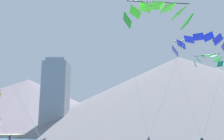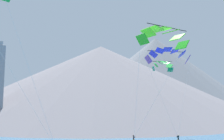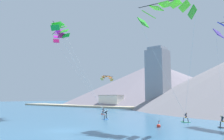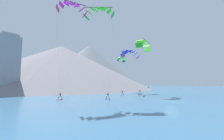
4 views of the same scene
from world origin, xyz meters
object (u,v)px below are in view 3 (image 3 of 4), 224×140
(kitesurfer_far_left, at_px, (224,124))
(kitesurfer_near_trail, at_px, (185,119))
(parafoil_kite_mid_center, at_px, (59,35))
(parafoil_kite_near_lead, at_px, (61,28))
(race_marker_buoy, at_px, (159,126))
(kitesurfer_near_lead, at_px, (106,117))
(kitesurfer_mid_center, at_px, (103,112))
(parafoil_kite_near_trail, at_px, (166,11))
(parafoil_kite_distant_high_outer, at_px, (107,77))

(kitesurfer_far_left, bearing_deg, kitesurfer_near_trail, 152.62)
(kitesurfer_far_left, bearing_deg, parafoil_kite_mid_center, -174.90)
(parafoil_kite_near_lead, bearing_deg, race_marker_buoy, 2.62)
(kitesurfer_near_lead, height_order, kitesurfer_mid_center, kitesurfer_mid_center)
(kitesurfer_near_lead, relative_size, parafoil_kite_mid_center, 0.10)
(kitesurfer_near_lead, xyz_separation_m, parafoil_kite_near_trail, (14.12, -3.37, 15.93))
(kitesurfer_mid_center, height_order, race_marker_buoy, kitesurfer_mid_center)
(kitesurfer_mid_center, distance_m, parafoil_kite_distant_high_outer, 20.68)
(parafoil_kite_distant_high_outer, distance_m, race_marker_buoy, 42.74)
(kitesurfer_far_left, xyz_separation_m, parafoil_kite_near_trail, (-5.76, -4.37, 15.88))
(kitesurfer_near_lead, relative_size, parafoil_kite_distant_high_outer, 0.36)
(parafoil_kite_near_trail, bearing_deg, parafoil_kite_near_lead, -176.42)
(parafoil_kite_near_lead, bearing_deg, kitesurfer_near_trail, 23.32)
(kitesurfer_near_lead, relative_size, kitesurfer_near_trail, 1.00)
(parafoil_kite_mid_center, relative_size, parafoil_kite_distant_high_outer, 3.52)
(parafoil_kite_near_trail, distance_m, parafoil_kite_mid_center, 26.90)
(kitesurfer_far_left, bearing_deg, parafoil_kite_near_trail, -142.77)
(parafoil_kite_near_trail, relative_size, parafoil_kite_distant_high_outer, 3.24)
(kitesurfer_mid_center, distance_m, parafoil_kite_near_trail, 29.79)
(parafoil_kite_mid_center, bearing_deg, parafoil_kite_near_trail, -3.13)
(kitesurfer_mid_center, relative_size, parafoil_kite_mid_center, 0.10)
(kitesurfer_mid_center, bearing_deg, kitesurfer_near_lead, -45.21)
(kitesurfer_near_lead, xyz_separation_m, kitesurfer_far_left, (19.88, 1.00, 0.04))
(kitesurfer_near_trail, height_order, parafoil_kite_mid_center, parafoil_kite_mid_center)
(kitesurfer_near_lead, relative_size, race_marker_buoy, 1.75)
(kitesurfer_near_lead, height_order, kitesurfer_far_left, kitesurfer_far_left)
(race_marker_buoy, bearing_deg, kitesurfer_mid_center, 149.99)
(kitesurfer_near_trail, xyz_separation_m, kitesurfer_mid_center, (-21.40, 3.81, 0.09))
(kitesurfer_far_left, xyz_separation_m, parafoil_kite_mid_center, (-32.56, -2.91, 17.50))
(kitesurfer_near_trail, bearing_deg, kitesurfer_far_left, -27.38)
(kitesurfer_far_left, height_order, parafoil_kite_near_lead, parafoil_kite_near_lead)
(kitesurfer_mid_center, bearing_deg, kitesurfer_near_trail, -10.09)
(kitesurfer_mid_center, xyz_separation_m, parafoil_kite_near_lead, (-0.04, -13.05, 17.48))
(kitesurfer_near_lead, height_order, kitesurfer_near_trail, kitesurfer_near_lead)
(parafoil_kite_mid_center, bearing_deg, kitesurfer_far_left, 5.10)
(parafoil_kite_mid_center, bearing_deg, race_marker_buoy, -4.29)
(parafoil_kite_mid_center, distance_m, parafoil_kite_distant_high_outer, 26.49)
(kitesurfer_mid_center, relative_size, parafoil_kite_near_trail, 0.11)
(parafoil_kite_near_trail, relative_size, race_marker_buoy, 15.93)
(kitesurfer_near_trail, height_order, kitesurfer_far_left, kitesurfer_far_left)
(parafoil_kite_mid_center, bearing_deg, kitesurfer_near_trail, 13.84)
(kitesurfer_near_lead, distance_m, parafoil_kite_mid_center, 21.73)
(kitesurfer_far_left, xyz_separation_m, race_marker_buoy, (-7.16, -4.82, -0.39))
(kitesurfer_near_lead, bearing_deg, parafoil_kite_distant_high_outer, 130.26)
(kitesurfer_near_trail, distance_m, parafoil_kite_near_trail, 17.83)
(parafoil_kite_mid_center, height_order, race_marker_buoy, parafoil_kite_mid_center)
(parafoil_kite_near_lead, relative_size, parafoil_kite_near_trail, 1.09)
(kitesurfer_far_left, height_order, parafoil_kite_distant_high_outer, parafoil_kite_distant_high_outer)
(parafoil_kite_near_lead, xyz_separation_m, parafoil_kite_distant_high_outer, (-10.93, 27.43, -7.46))
(parafoil_kite_near_lead, bearing_deg, kitesurfer_mid_center, 89.81)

